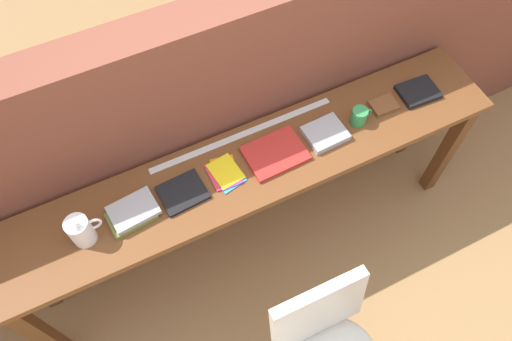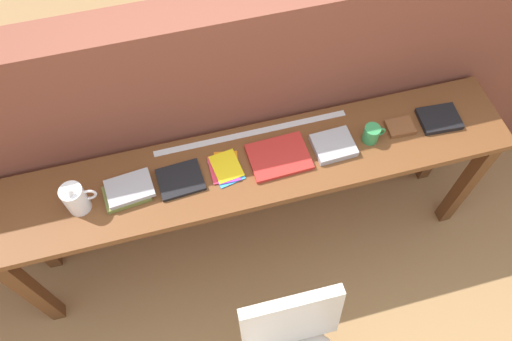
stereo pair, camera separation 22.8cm
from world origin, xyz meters
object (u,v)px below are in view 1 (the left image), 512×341
Objects in this scene: leather_journal_brown at (384,105)px; magazine_cycling at (183,193)px; pamphlet_pile_colourful at (225,173)px; mug at (360,116)px; pitcher_white at (81,230)px; book_open_centre at (275,153)px; book_stack_leftmost at (132,213)px; book_repair_rightmost at (418,92)px.

magazine_cycling is at bearing -176.89° from leather_journal_brown.
pamphlet_pile_colourful is 1.83× the size of mug.
pitcher_white is 0.66× the size of book_open_centre.
pamphlet_pile_colourful is (0.21, 0.01, -0.00)m from magazine_cycling.
book_stack_leftmost is 1.52m from book_repair_rightmost.
pitcher_white is at bearing -177.02° from book_stack_leftmost.
mug reaches higher than magazine_cycling.
magazine_cycling is 1.08m from leather_journal_brown.
pamphlet_pile_colourful is at bearing -177.44° from leather_journal_brown.
book_open_centre is at bearing 1.21° from pitcher_white.
book_open_centre is 2.52× the size of mug.
pitcher_white is at bearing -176.47° from leather_journal_brown.
pitcher_white is at bearing 179.30° from book_open_centre.
book_open_centre is at bearing 178.87° from mug.
mug is 0.57× the size of book_repair_rightmost.
pitcher_white reaches higher than book_stack_leftmost.
book_stack_leftmost reaches higher than book_repair_rightmost.
book_open_centre is 1.43× the size of book_repair_rightmost.
magazine_cycling is (0.45, 0.02, -0.07)m from pitcher_white.
leather_journal_brown reaches higher than magazine_cycling.
pitcher_white reaches higher than magazine_cycling.
pamphlet_pile_colourful is at bearing 175.93° from book_open_centre.
book_repair_rightmost is at bearing 2.83° from mug.
mug reaches higher than pamphlet_pile_colourful.
book_open_centre is (0.25, -0.01, 0.00)m from pamphlet_pile_colourful.
leather_journal_brown is at bearing -0.63° from book_open_centre.
book_stack_leftmost reaches higher than leather_journal_brown.
magazine_cycling is at bearing 2.23° from pitcher_white.
leather_journal_brown is at bearing 7.97° from mug.
pamphlet_pile_colourful is at bearing -176.53° from book_repair_rightmost.
book_open_centre is 0.62m from leather_journal_brown.
book_stack_leftmost is 0.84× the size of book_open_centre.
pamphlet_pile_colourful is 1.04× the size of book_repair_rightmost.
leather_journal_brown is 0.20m from book_repair_rightmost.
book_repair_rightmost is (1.29, 0.01, 0.00)m from magazine_cycling.
magazine_cycling is at bearing 1.55° from book_stack_leftmost.
pamphlet_pile_colourful is 0.72× the size of book_open_centre.
magazine_cycling is (0.24, 0.01, -0.01)m from book_stack_leftmost.
book_stack_leftmost is 0.45m from pamphlet_pile_colourful.
mug is 0.17m from leather_journal_brown.
book_stack_leftmost is 0.24m from magazine_cycling.
mug is at bearing 0.44° from pitcher_white.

